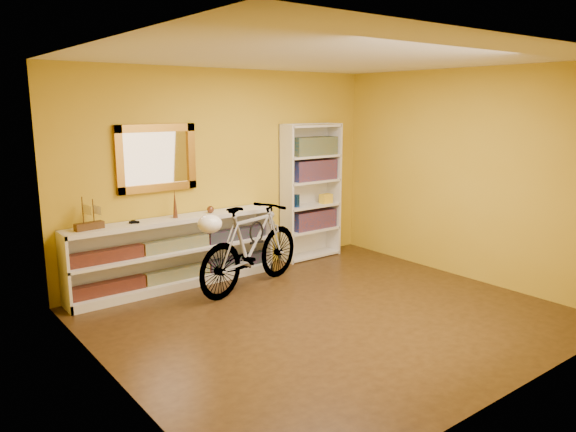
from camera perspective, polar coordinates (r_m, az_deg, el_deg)
floor at (r=5.79m, az=4.31°, el=-10.41°), size 4.50×4.00×0.01m
ceiling at (r=5.39m, az=4.75°, el=16.26°), size 4.50×4.00×0.01m
back_wall at (r=7.04m, az=-6.53°, el=4.49°), size 4.50×0.01×2.60m
left_wall at (r=4.29m, az=-18.44°, el=-0.63°), size 0.01×4.00×2.60m
right_wall at (r=7.14m, az=18.10°, el=4.09°), size 0.01×4.00×2.60m
gilt_mirror at (r=6.54m, az=-13.56°, el=5.90°), size 0.98×0.06×0.78m
wall_socket at (r=7.72m, az=-0.55°, el=-2.74°), size 0.09×0.02×0.09m
console_unit at (r=6.66m, az=-11.63°, el=-3.78°), size 2.60×0.35×0.85m
cd_row_lower at (r=6.71m, az=-11.47°, el=-5.92°), size 2.50×0.13×0.14m
cd_row_upper at (r=6.61m, az=-11.59°, el=-2.90°), size 2.50×0.13×0.14m
model_ship at (r=6.17m, az=-20.15°, el=0.31°), size 0.32×0.15×0.36m
toy_car at (r=6.36m, az=-15.77°, el=-0.74°), size 0.00×0.00×0.00m
bronze_ornament at (r=6.53m, az=-11.74°, el=1.26°), size 0.06×0.06×0.34m
decorative_orb at (r=6.77m, az=-8.10°, el=0.68°), size 0.09×0.09×0.09m
bookcase at (r=7.70m, az=2.41°, el=2.54°), size 0.90×0.30×1.90m
book_row_a at (r=7.81m, az=2.66°, el=-0.36°), size 0.70×0.22×0.26m
book_row_b at (r=7.69m, az=2.71°, el=4.82°), size 0.70×0.22×0.28m
book_row_c at (r=7.66m, az=2.74°, el=7.31°), size 0.70×0.22×0.25m
travel_mug at (r=7.53m, az=0.93°, el=1.60°), size 0.08×0.08×0.18m
red_tin at (r=7.53m, az=1.12°, el=6.92°), size 0.16×0.16×0.17m
yellow_bag at (r=7.85m, az=3.98°, el=1.82°), size 0.17×0.12×0.13m
bicycle at (r=6.48m, az=-3.88°, el=-3.18°), size 0.89×1.80×1.03m
helmet at (r=5.92m, az=-8.16°, el=-0.82°), size 0.27×0.26×0.20m
u_lock at (r=6.52m, az=-3.31°, el=-1.69°), size 0.20×0.02×0.20m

